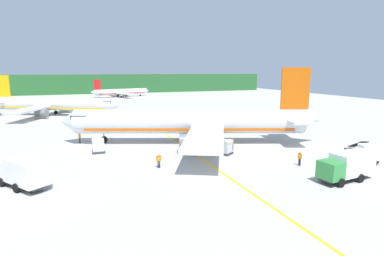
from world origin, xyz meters
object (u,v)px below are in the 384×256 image
crew_loader_left (233,143)px  crew_loader_right (80,137)px  service_truck_baggage (366,152)px  cargo_container_near (225,147)px  airliner_foreground (193,122)px  service_truck_catering (347,165)px  service_truck_fuel (22,172)px  crew_supervisor (300,157)px  cargo_container_mid (98,146)px  crew_marshaller (159,160)px  airliner_mid_apron (53,104)px  airliner_far_taxiway (121,92)px

crew_loader_left → crew_loader_right: (-20.75, 12.39, -0.01)m
service_truck_baggage → cargo_container_near: (-15.14, 9.36, -0.18)m
service_truck_baggage → crew_loader_right: (-33.86, 23.39, -0.17)m
airliner_foreground → service_truck_catering: size_ratio=5.93×
service_truck_catering → service_truck_fuel: bearing=163.1°
service_truck_catering → crew_supervisor: bearing=101.0°
cargo_container_mid → crew_marshaller: size_ratio=1.24×
airliner_foreground → airliner_mid_apron: airliner_foreground is taller
service_truck_baggage → crew_loader_left: service_truck_baggage is taller
cargo_container_near → crew_loader_right: size_ratio=1.38×
crew_loader_right → cargo_container_near: bearing=-36.8°
service_truck_fuel → crew_marshaller: bearing=6.1°
cargo_container_mid → crew_loader_left: bearing=-16.3°
cargo_container_mid → service_truck_catering: bearing=-41.6°
airliner_far_taxiway → cargo_container_mid: (-16.54, -96.05, -1.22)m
service_truck_fuel → service_truck_catering: bearing=-16.9°
service_truck_fuel → crew_loader_right: (5.62, 18.35, -0.61)m
crew_loader_right → crew_supervisor: bearing=-41.6°
cargo_container_near → cargo_container_mid: cargo_container_near is taller
service_truck_baggage → crew_loader_left: 17.12m
airliner_foreground → crew_marshaller: airliner_foreground is taller
airliner_mid_apron → crew_supervisor: airliner_mid_apron is taller
airliner_foreground → service_truck_fuel: 25.85m
airliner_far_taxiway → cargo_container_mid: bearing=-99.8°
airliner_mid_apron → crew_marshaller: 54.74m
airliner_far_taxiway → crew_loader_right: airliner_far_taxiway is taller
crew_marshaller → service_truck_catering: bearing=-32.6°
service_truck_catering → crew_marshaller: size_ratio=3.98×
service_truck_catering → crew_marshaller: bearing=147.4°
crew_loader_right → crew_supervisor: crew_supervisor is taller
service_truck_baggage → crew_loader_left: (-13.11, 11.01, -0.16)m
cargo_container_near → crew_marshaller: (-10.17, -2.81, 0.01)m
service_truck_baggage → crew_supervisor: bearing=171.3°
cargo_container_near → service_truck_fuel: bearing=-169.9°
cargo_container_near → crew_supervisor: 10.02m
cargo_container_mid → crew_loader_left: cargo_container_mid is taller
service_truck_fuel → service_truck_baggage: 39.81m
service_truck_fuel → cargo_container_near: bearing=10.1°
service_truck_fuel → crew_supervisor: size_ratio=3.58×
cargo_container_mid → crew_supervisor: 27.02m
crew_marshaller → crew_supervisor: (16.24, -5.16, 0.05)m
airliner_foreground → crew_loader_right: size_ratio=23.35×
crew_supervisor → service_truck_baggage: bearing=-8.7°
airliner_far_taxiway → crew_loader_left: airliner_far_taxiway is taller
airliner_far_taxiway → service_truck_fuel: (-24.48, -107.39, -0.59)m
crew_supervisor → airliner_mid_apron: bearing=117.7°
service_truck_fuel → crew_marshaller: size_ratio=3.74×
airliner_mid_apron → crew_marshaller: bearing=-74.9°
crew_loader_left → service_truck_catering: bearing=-71.5°
service_truck_baggage → crew_marshaller: (-25.31, 6.56, -0.18)m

